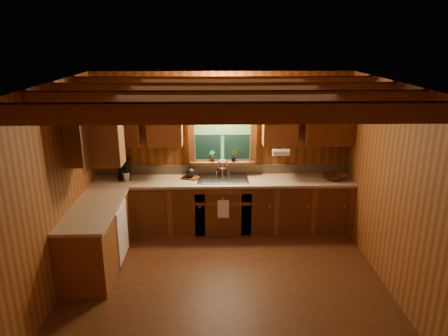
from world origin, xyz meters
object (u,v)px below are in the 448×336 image
coffee_maker (124,169)px  wicker_basket (334,177)px  sink (223,182)px  cutting_board (190,178)px

coffee_maker → wicker_basket: bearing=-23.1°
sink → coffee_maker: size_ratio=2.49×
coffee_maker → sink: bearing=-23.9°
cutting_board → wicker_basket: bearing=17.4°
wicker_basket → sink: bearing=178.7°
sink → cutting_board: size_ratio=3.13×
sink → coffee_maker: bearing=177.3°
sink → cutting_board: sink is taller
sink → cutting_board: 0.54m
coffee_maker → wicker_basket: (3.41, -0.12, -0.12)m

